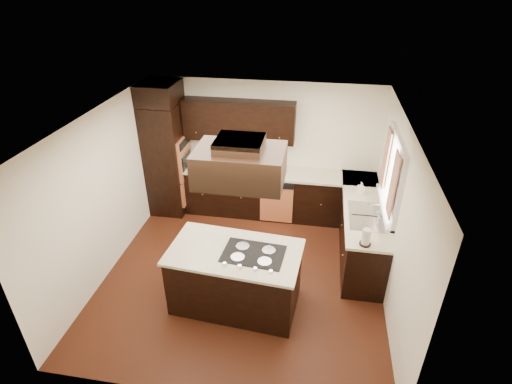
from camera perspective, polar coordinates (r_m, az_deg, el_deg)
floor at (r=6.41m, az=-1.80°, el=-11.63°), size 4.20×4.20×0.02m
ceiling at (r=5.10m, az=-2.25°, el=10.09°), size 4.20×4.20×0.02m
wall_back at (r=7.50m, az=1.15°, el=6.39°), size 4.20×0.02×2.50m
wall_front at (r=4.07m, az=-8.07°, el=-17.64°), size 4.20×0.02×2.50m
wall_left at (r=6.37m, az=-20.96°, el=-0.24°), size 0.02×4.20×2.50m
wall_right at (r=5.68m, az=19.41°, el=-3.75°), size 0.02×4.20×2.50m
oven_column at (r=7.66m, az=-12.61°, el=4.62°), size 0.65×0.75×2.12m
wall_oven_face at (r=7.52m, az=-10.16°, el=4.89°), size 0.05×0.62×0.78m
base_cabinets_back at (r=7.59m, az=1.01°, el=-0.17°), size 2.93×0.60×0.88m
base_cabinets_right at (r=6.81m, az=14.73°, el=-5.12°), size 0.60×2.40×0.88m
countertop_back at (r=7.36m, az=1.02°, el=2.88°), size 2.93×0.63×0.04m
countertop_right at (r=6.57m, az=15.11°, el=-1.81°), size 0.63×2.40×0.04m
upper_cabinets at (r=7.20m, az=-2.46°, el=10.14°), size 2.00×0.34×0.72m
dishwasher_front at (r=7.33m, az=2.93°, el=-1.79°), size 0.60×0.05×0.72m
window_frame at (r=5.95m, az=18.98°, el=2.39°), size 0.06×1.32×1.12m
window_pane at (r=5.96m, az=19.25°, el=2.36°), size 0.00×1.20×1.00m
curtain_left at (r=5.55m, az=18.99°, el=0.93°), size 0.02×0.34×0.90m
curtain_right at (r=6.30m, az=18.05°, el=4.58°), size 0.02×0.34×0.90m
sink_rim at (r=6.26m, az=15.48°, el=-3.29°), size 0.52×0.84×0.01m
island at (r=5.67m, az=-2.94°, el=-12.23°), size 1.77×1.06×0.88m
island_top at (r=5.37m, az=-3.07°, el=-8.58°), size 1.83×1.13×0.04m
cooktop at (r=5.30m, az=-0.38°, el=-8.80°), size 0.84×0.60×0.01m
range_hood at (r=4.72m, az=-2.30°, el=3.79°), size 1.05×0.72×0.42m
hood_duct at (r=4.61m, az=-2.37°, el=6.87°), size 0.55×0.50×0.13m
blender_base at (r=7.53m, az=-8.16°, el=3.82°), size 0.15×0.15×0.10m
blender_pitcher at (r=7.45m, az=-8.26°, el=5.07°), size 0.13×0.13×0.26m
spice_rack at (r=7.32m, az=-2.22°, el=4.31°), size 0.39×0.15×0.32m
mixing_bowl at (r=7.62m, az=-8.59°, el=4.02°), size 0.33×0.33×0.07m
soap_bottle at (r=6.78m, az=14.76°, el=0.52°), size 0.12×0.12×0.21m
paper_towel at (r=5.58m, az=15.45°, el=-6.25°), size 0.14×0.14×0.25m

